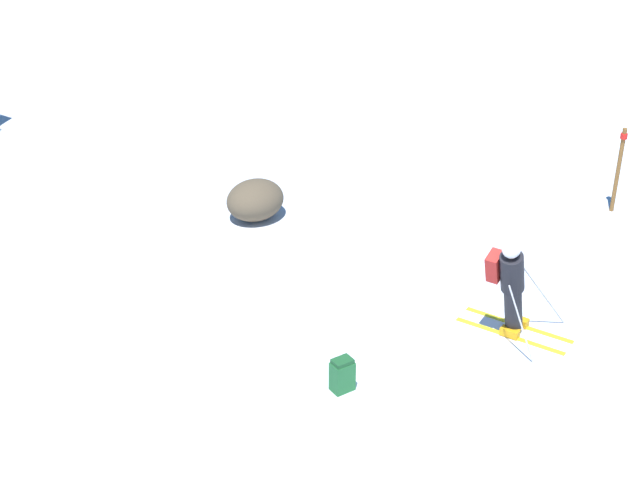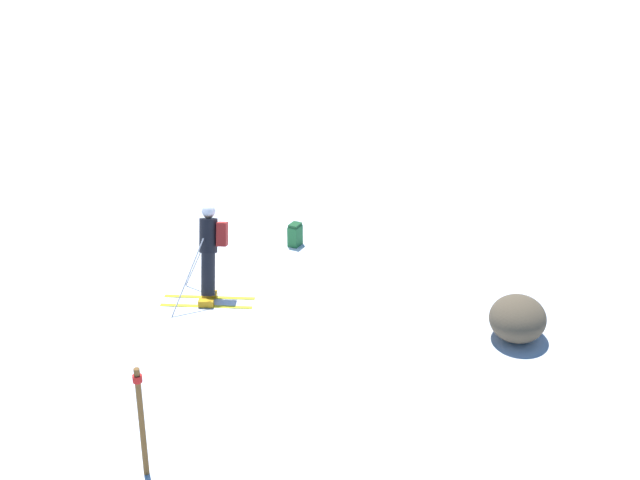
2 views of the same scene
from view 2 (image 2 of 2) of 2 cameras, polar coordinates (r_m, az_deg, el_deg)
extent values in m
plane|color=white|center=(18.09, -5.76, -1.87)|extent=(300.00, 300.00, 0.00)
cube|color=yellow|center=(17.04, -7.07, -3.65)|extent=(0.33, 1.72, 0.01)
cube|color=yellow|center=(16.72, -7.29, -4.23)|extent=(0.33, 1.72, 0.01)
cube|color=orange|center=(17.01, -7.09, -3.46)|extent=(0.18, 0.30, 0.12)
cube|color=orange|center=(16.69, -7.31, -4.03)|extent=(0.18, 0.30, 0.12)
cylinder|color=black|center=(16.79, -7.17, -2.15)|extent=(0.53, 0.33, 0.85)
cylinder|color=black|center=(16.70, -7.16, 0.30)|extent=(0.56, 0.41, 0.71)
sphere|color=tan|center=(16.65, -7.15, 1.77)|extent=(0.32, 0.27, 0.29)
sphere|color=silver|center=(16.65, -7.15, 1.87)|extent=(0.36, 0.31, 0.33)
cube|color=#AD231E|center=(16.65, -6.28, 0.38)|extent=(0.42, 0.23, 0.50)
cylinder|color=#B7B7BC|center=(17.22, -7.89, -1.35)|extent=(0.05, 0.52, 1.11)
cylinder|color=#B7B7BC|center=(16.46, -8.47, -2.40)|extent=(0.88, 0.41, 1.25)
cube|color=#236633|center=(18.97, -1.61, 0.27)|extent=(0.35, 0.29, 0.44)
cube|color=#1A4C26|center=(18.87, -1.61, 0.96)|extent=(0.31, 0.26, 0.06)
ellipsoid|color=brown|center=(15.80, 12.54, -4.92)|extent=(1.16, 0.98, 0.75)
cylinder|color=brown|center=(12.32, -11.34, -11.38)|extent=(0.08, 0.08, 1.68)
cylinder|color=red|center=(11.94, -11.61, -8.68)|extent=(0.13, 0.13, 0.10)
camera|label=1|loc=(26.53, -12.11, 22.80)|focal=50.00mm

